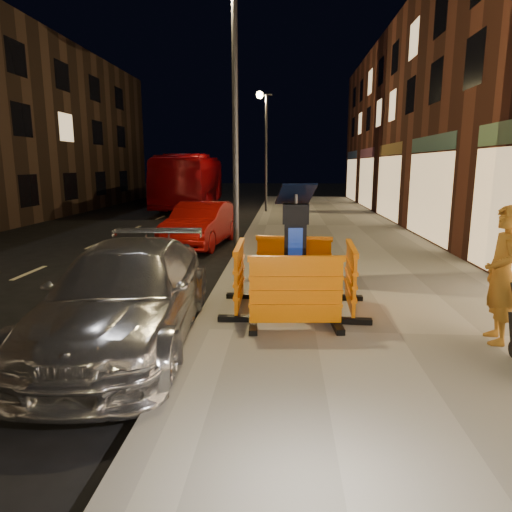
# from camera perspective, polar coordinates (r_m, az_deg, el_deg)

# --- Properties ---
(ground_plane) EXTENTS (120.00, 120.00, 0.00)m
(ground_plane) POSITION_cam_1_polar(r_m,az_deg,el_deg) (7.18, -7.01, -10.15)
(ground_plane) COLOR black
(ground_plane) RESTS_ON ground
(sidewalk) EXTENTS (6.00, 60.00, 0.15)m
(sidewalk) POSITION_cam_1_polar(r_m,az_deg,el_deg) (7.24, 17.38, -9.77)
(sidewalk) COLOR gray
(sidewalk) RESTS_ON ground
(kerb) EXTENTS (0.30, 60.00, 0.15)m
(kerb) POSITION_cam_1_polar(r_m,az_deg,el_deg) (7.15, -7.02, -9.59)
(kerb) COLOR slate
(kerb) RESTS_ON ground
(parking_kiosk) EXTENTS (0.66, 0.66, 2.05)m
(parking_kiosk) POSITION_cam_1_polar(r_m,az_deg,el_deg) (7.74, 4.90, 0.53)
(parking_kiosk) COLOR black
(parking_kiosk) RESTS_ON sidewalk
(barrier_front) EXTENTS (1.50, 0.71, 1.14)m
(barrier_front) POSITION_cam_1_polar(r_m,az_deg,el_deg) (6.92, 4.99, -4.63)
(barrier_front) COLOR orange
(barrier_front) RESTS_ON sidewalk
(barrier_back) EXTENTS (1.50, 0.70, 1.14)m
(barrier_back) POSITION_cam_1_polar(r_m,az_deg,el_deg) (8.76, 4.72, -1.22)
(barrier_back) COLOR orange
(barrier_back) RESTS_ON sidewalk
(barrier_kerbside) EXTENTS (0.63, 1.48, 1.14)m
(barrier_kerbside) POSITION_cam_1_polar(r_m,az_deg,el_deg) (7.87, -2.10, -2.62)
(barrier_kerbside) COLOR orange
(barrier_kerbside) RESTS_ON sidewalk
(barrier_bldgside) EXTENTS (0.68, 1.49, 1.14)m
(barrier_bldgside) POSITION_cam_1_polar(r_m,az_deg,el_deg) (7.91, 11.74, -2.78)
(barrier_bldgside) COLOR orange
(barrier_bldgside) RESTS_ON sidewalk
(car_silver) EXTENTS (2.35, 5.11, 1.45)m
(car_silver) POSITION_cam_1_polar(r_m,az_deg,el_deg) (7.28, -15.56, -10.18)
(car_silver) COLOR silver
(car_silver) RESTS_ON ground
(car_red) EXTENTS (2.02, 4.48, 1.43)m
(car_red) POSITION_cam_1_polar(r_m,az_deg,el_deg) (15.13, -6.82, 1.29)
(car_red) COLOR #950C0B
(car_red) RESTS_ON ground
(bus_doubledecker) EXTENTS (3.26, 11.72, 3.23)m
(bus_doubledecker) POSITION_cam_1_polar(r_m,az_deg,el_deg) (29.06, -8.00, 6.06)
(bus_doubledecker) COLOR #96060E
(bus_doubledecker) RESTS_ON ground
(man) EXTENTS (0.56, 0.77, 1.94)m
(man) POSITION_cam_1_polar(r_m,az_deg,el_deg) (7.18, 28.39, -2.10)
(man) COLOR #935D1C
(man) RESTS_ON sidewalk
(street_lamp_mid) EXTENTS (0.12, 0.12, 6.00)m
(street_lamp_mid) POSITION_cam_1_polar(r_m,az_deg,el_deg) (9.63, -2.59, 14.49)
(street_lamp_mid) COLOR #3F3F44
(street_lamp_mid) RESTS_ON sidewalk
(street_lamp_far) EXTENTS (0.12, 0.12, 6.00)m
(street_lamp_far) POSITION_cam_1_polar(r_m,az_deg,el_deg) (24.59, 1.28, 12.57)
(street_lamp_far) COLOR #3F3F44
(street_lamp_far) RESTS_ON sidewalk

